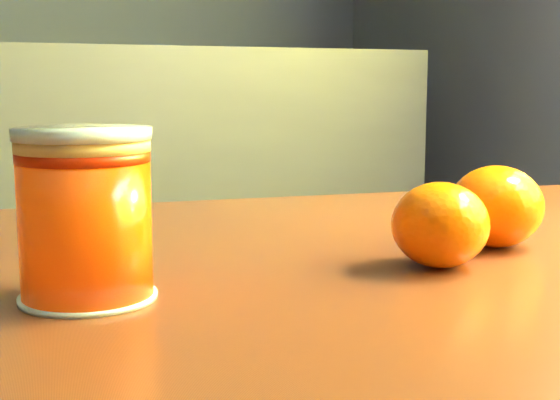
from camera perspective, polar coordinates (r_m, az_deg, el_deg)
name	(u,v)px	position (r m, az deg, el deg)	size (l,w,h in m)	color
table	(408,400)	(0.56, 9.36, -14.22)	(1.04, 0.79, 0.72)	#632D18
juice_glass	(85,216)	(0.45, -14.04, -1.12)	(0.08, 0.08, 0.10)	#FF4005
orange_front	(440,225)	(0.53, 11.64, -1.79)	(0.07, 0.07, 0.06)	#FF6305
orange_back	(496,206)	(0.61, 15.53, -0.46)	(0.07, 0.07, 0.06)	#FF6305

